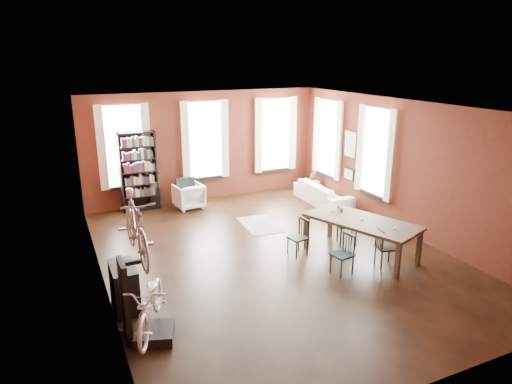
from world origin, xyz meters
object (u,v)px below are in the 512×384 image
dining_chair_a (342,255)px  plant_stand (156,198)px  console_table (124,288)px  white_armchair (189,195)px  bike_trainer (155,334)px  dining_chair_b (298,238)px  dining_table (361,238)px  dining_chair_d (347,225)px  bicycle_floor (149,281)px  dining_chair_c (386,247)px  cream_sofa (323,190)px  bookshelf (138,171)px

dining_chair_a → plant_stand: bearing=-165.2°
console_table → white_armchair: bearing=61.8°
white_armchair → bike_trainer: (-2.29, -5.83, -0.30)m
dining_chair_b → white_armchair: 4.25m
dining_table → console_table: 4.99m
bike_trainer → dining_chair_a: bearing=9.1°
white_armchair → dining_table: bearing=111.6°
dining_chair_d → plant_stand: 5.59m
bicycle_floor → dining_chair_c: bearing=29.0°
dining_chair_d → cream_sofa: size_ratio=0.44×
dining_chair_b → bike_trainer: size_ratio=1.40×
dining_chair_d → bookshelf: size_ratio=0.42×
console_table → plant_stand: bearing=71.7°
dining_chair_a → dining_chair_c: dining_chair_c is taller
dining_chair_a → console_table: bearing=-104.6°
console_table → dining_chair_a: bearing=-6.2°
dining_chair_c → white_armchair: (-2.60, 5.29, -0.03)m
dining_chair_a → bookshelf: bookshelf is taller
dining_chair_d → plant_stand: dining_chair_d is taller
cream_sofa → dining_chair_a: bearing=152.0°
cream_sofa → console_table: cream_sofa is taller
dining_chair_a → dining_chair_d: (0.98, 1.21, 0.05)m
white_armchair → console_table: 5.39m
bicycle_floor → cream_sofa: bearing=60.2°
cream_sofa → plant_stand: 4.82m
bookshelf → bicycle_floor: 6.34m
console_table → dining_chair_c: bearing=-6.0°
dining_chair_d → bicycle_floor: bicycle_floor is taller
dining_chair_d → plant_stand: (-3.39, 4.44, -0.19)m
plant_stand → bike_trainer: bearing=-103.2°
dining_chair_b → cream_sofa: cream_sofa is taller
dining_chair_a → dining_chair_c: 1.02m
dining_chair_b → white_armchair: (-1.23, 4.07, -0.02)m
bike_trainer → plant_stand: (1.47, 6.27, 0.18)m
dining_chair_d → white_armchair: dining_chair_d is taller
dining_chair_d → dining_chair_a: bearing=163.0°
dining_chair_a → white_armchair: size_ratio=1.07×
dining_table → bicycle_floor: size_ratio=1.47×
dining_chair_a → plant_stand: (-2.41, 5.65, -0.14)m
dining_chair_d → white_armchair: 4.75m
cream_sofa → plant_stand: cream_sofa is taller
bike_trainer → dining_table: bearing=13.9°
dining_chair_d → white_armchair: bearing=54.6°
dining_chair_c → plant_stand: (-3.43, 5.74, -0.15)m
bike_trainer → console_table: size_ratio=0.72×
dining_chair_a → dining_chair_b: 1.19m
white_armchair → dining_chair_a: bearing=100.8°
white_armchair → plant_stand: white_armchair is taller
dining_chair_a → plant_stand: 6.14m
dining_chair_b → white_armchair: dining_chair_b is taller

